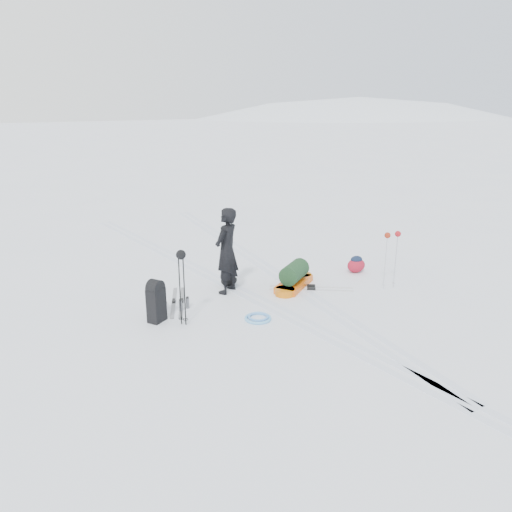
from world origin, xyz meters
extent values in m
plane|color=white|center=(0.00, 0.00, 0.00)|extent=(200.00, 200.00, 0.00)
ellipsoid|color=white|center=(90.00, 90.00, -75.00)|extent=(256.00, 192.00, 160.00)
cube|color=silver|center=(-0.12, 0.00, 0.00)|extent=(1.40, 17.97, 0.01)
cube|color=silver|center=(0.12, 0.00, 0.00)|extent=(1.40, 17.97, 0.01)
cube|color=silver|center=(1.28, 2.00, 0.00)|extent=(2.09, 13.88, 0.01)
cube|color=silver|center=(1.52, 2.00, 0.00)|extent=(2.09, 13.88, 0.01)
imported|color=black|center=(-0.31, 0.84, 0.96)|extent=(0.83, 0.75, 1.91)
cube|color=#DE580D|center=(1.12, 0.27, 0.07)|extent=(1.28, 1.04, 0.15)
cylinder|color=orange|center=(1.58, 0.55, 0.07)|extent=(0.60, 0.60, 0.15)
cylinder|color=#CC670C|center=(0.65, -0.02, 0.07)|extent=(0.60, 0.60, 0.15)
cylinder|color=black|center=(1.12, 0.27, 0.37)|extent=(0.91, 0.79, 0.44)
cube|color=black|center=(-2.23, 0.23, 0.33)|extent=(0.41, 0.37, 0.67)
cylinder|color=black|center=(-2.23, 0.23, 0.69)|extent=(0.40, 0.36, 0.33)
cube|color=black|center=(-2.09, 0.33, 0.24)|extent=(0.15, 0.19, 0.29)
cylinder|color=slate|center=(-2.00, 0.69, 0.07)|extent=(0.47, 0.47, 0.14)
cylinder|color=black|center=(-1.89, -0.15, 0.69)|extent=(0.02, 0.02, 1.37)
cylinder|color=black|center=(-1.83, -0.22, 0.69)|extent=(0.02, 0.02, 1.37)
torus|color=black|center=(-1.89, -0.15, 0.11)|extent=(0.10, 0.10, 0.01)
torus|color=black|center=(-1.83, -0.22, 0.11)|extent=(0.10, 0.10, 0.01)
sphere|color=black|center=(-1.85, -0.19, 1.39)|extent=(0.18, 0.18, 0.18)
cylinder|color=silver|center=(2.74, -0.94, 0.62)|extent=(0.02, 0.02, 1.24)
cylinder|color=#BBBCC2|center=(3.03, -0.98, 0.62)|extent=(0.02, 0.02, 1.24)
torus|color=silver|center=(2.74, -0.94, 0.10)|extent=(0.09, 0.09, 0.01)
torus|color=#ABADB3|center=(3.03, -0.98, 0.10)|extent=(0.09, 0.09, 0.01)
sphere|color=maroon|center=(2.74, -0.94, 1.26)|extent=(0.13, 0.13, 0.13)
sphere|color=maroon|center=(3.03, -0.98, 1.26)|extent=(0.13, 0.13, 0.13)
cube|color=gray|center=(-1.43, 0.84, 0.01)|extent=(0.82, 1.54, 0.01)
cube|color=#989AA0|center=(-1.58, 0.91, 0.01)|extent=(0.82, 1.54, 0.01)
cube|color=black|center=(-1.43, 0.84, 0.04)|extent=(0.13, 0.18, 0.05)
cube|color=black|center=(-1.58, 0.91, 0.04)|extent=(0.13, 0.18, 0.05)
cube|color=silver|center=(1.31, -0.12, 0.01)|extent=(1.56, 1.21, 0.02)
cube|color=silver|center=(1.43, 0.03, 0.01)|extent=(1.56, 1.21, 0.02)
cube|color=black|center=(1.31, -0.12, 0.04)|extent=(0.19, 0.17, 0.05)
cube|color=black|center=(1.43, 0.03, 0.04)|extent=(0.19, 0.17, 0.05)
torus|color=#63B7F0|center=(-0.55, -0.77, 0.03)|extent=(0.65, 0.65, 0.05)
torus|color=#61A5EC|center=(-0.51, -0.74, 0.04)|extent=(0.51, 0.51, 0.05)
ellipsoid|color=maroon|center=(3.04, 0.26, 0.17)|extent=(0.55, 0.46, 0.35)
ellipsoid|color=black|center=(3.04, 0.26, 0.33)|extent=(0.35, 0.31, 0.17)
cylinder|color=#5B5F63|center=(-1.65, 0.40, 0.12)|extent=(0.09, 0.09, 0.24)
cylinder|color=slate|center=(-1.46, 0.48, 0.11)|extent=(0.09, 0.09, 0.22)
cylinder|color=black|center=(-1.65, 0.40, 0.26)|extent=(0.08, 0.08, 0.03)
cylinder|color=black|center=(-1.46, 0.48, 0.24)|extent=(0.08, 0.08, 0.03)
ellipsoid|color=black|center=(-0.09, 1.16, 0.12)|extent=(0.41, 0.32, 0.25)
camera|label=1|loc=(-5.43, -8.24, 4.09)|focal=35.00mm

